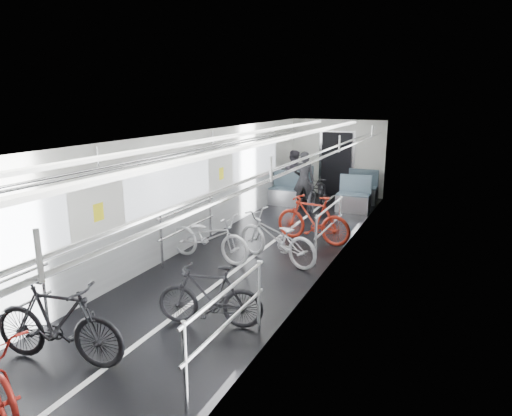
# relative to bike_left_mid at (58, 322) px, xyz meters

# --- Properties ---
(car_shell) EXTENTS (3.02, 14.01, 2.41)m
(car_shell) POSITION_rel_bike_left_mid_xyz_m (0.57, 5.53, 0.61)
(car_shell) COLOR black
(car_shell) RESTS_ON ground
(bike_left_mid) EXTENTS (1.78, 0.77, 1.04)m
(bike_left_mid) POSITION_rel_bike_left_mid_xyz_m (0.00, 0.00, 0.00)
(bike_left_mid) COLOR black
(bike_left_mid) RESTS_ON floor
(bike_left_far) EXTENTS (1.82, 0.76, 0.93)m
(bike_left_far) POSITION_rel_bike_left_mid_xyz_m (-0.14, 3.79, -0.05)
(bike_left_far) COLOR silver
(bike_left_far) RESTS_ON floor
(bike_right_near) EXTENTS (1.54, 0.78, 0.89)m
(bike_right_near) POSITION_rel_bike_left_mid_xyz_m (1.18, 1.51, -0.07)
(bike_right_near) COLOR black
(bike_right_near) RESTS_ON floor
(bike_right_mid) EXTENTS (1.96, 1.19, 0.97)m
(bike_right_mid) POSITION_rel_bike_left_mid_xyz_m (1.09, 4.21, -0.03)
(bike_right_mid) COLOR #B3B3B8
(bike_right_mid) RESTS_ON floor
(bike_right_far) EXTENTS (1.78, 0.75, 1.04)m
(bike_right_far) POSITION_rel_bike_left_mid_xyz_m (1.35, 5.68, 0.00)
(bike_right_far) COLOR #A42314
(bike_right_far) RESTS_ON floor
(bike_aisle) EXTENTS (0.72, 1.88, 0.98)m
(bike_aisle) POSITION_rel_bike_left_mid_xyz_m (0.61, 8.55, -0.03)
(bike_aisle) COLOR black
(bike_aisle) RESTS_ON floor
(person_standing) EXTENTS (0.67, 0.53, 1.62)m
(person_standing) POSITION_rel_bike_left_mid_xyz_m (0.20, 8.55, 0.29)
(person_standing) COLOR black
(person_standing) RESTS_ON floor
(person_seated) EXTENTS (0.82, 0.68, 1.54)m
(person_seated) POSITION_rel_bike_left_mid_xyz_m (-0.43, 9.40, 0.25)
(person_seated) COLOR #312D35
(person_seated) RESTS_ON floor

